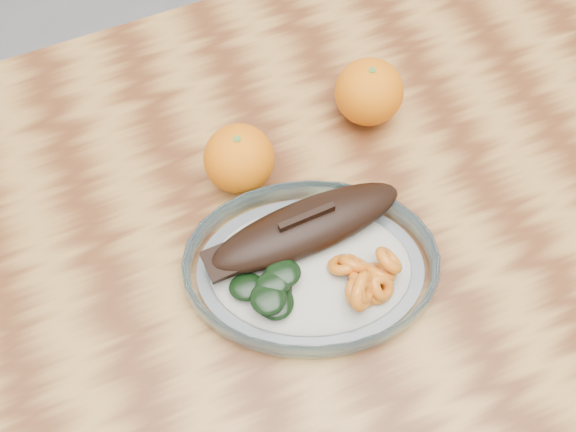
{
  "coord_description": "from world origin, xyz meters",
  "views": [
    {
      "loc": [
        -0.15,
        -0.27,
        1.43
      ],
      "look_at": [
        -0.02,
        0.06,
        0.77
      ],
      "focal_mm": 45.0,
      "sensor_mm": 36.0,
      "label": 1
    }
  ],
  "objects_px": {
    "plated_meal": "(311,264)",
    "orange_left": "(239,159)",
    "dining_table": "(320,302)",
    "orange_right": "(369,92)"
  },
  "relations": [
    {
      "from": "plated_meal",
      "to": "orange_left",
      "type": "xyz_separation_m",
      "value": [
        -0.03,
        0.13,
        0.02
      ]
    },
    {
      "from": "dining_table",
      "to": "orange_left",
      "type": "bearing_deg",
      "value": 106.84
    },
    {
      "from": "orange_right",
      "to": "orange_left",
      "type": "bearing_deg",
      "value": -170.77
    },
    {
      "from": "dining_table",
      "to": "orange_left",
      "type": "distance_m",
      "value": 0.2
    },
    {
      "from": "plated_meal",
      "to": "orange_right",
      "type": "bearing_deg",
      "value": 69.59
    },
    {
      "from": "dining_table",
      "to": "plated_meal",
      "type": "bearing_deg",
      "value": -178.9
    },
    {
      "from": "dining_table",
      "to": "plated_meal",
      "type": "height_order",
      "value": "plated_meal"
    },
    {
      "from": "orange_left",
      "to": "plated_meal",
      "type": "bearing_deg",
      "value": -79.22
    },
    {
      "from": "dining_table",
      "to": "orange_right",
      "type": "distance_m",
      "value": 0.24
    },
    {
      "from": "dining_table",
      "to": "orange_right",
      "type": "height_order",
      "value": "orange_right"
    }
  ]
}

